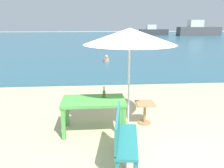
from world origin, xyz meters
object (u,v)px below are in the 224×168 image
object	(u,v)px
swimmer_person	(106,59)
boat_barge	(198,30)
patio_umbrella	(130,36)
bench_teal_center	(123,136)
picnic_table_green	(94,104)
side_table_wood	(145,110)
boat_tanker	(153,31)
beer_bottle_amber	(104,93)

from	to	relation	value
swimmer_person	boat_barge	bearing A→B (deg)	55.55
patio_umbrella	bench_teal_center	size ratio (longest dim) A/B	1.85
picnic_table_green	side_table_wood	size ratio (longest dim) A/B	2.59
patio_umbrella	side_table_wood	xyz separation A→B (m)	(0.41, -0.01, -1.76)
side_table_wood	bench_teal_center	world-z (taller)	bench_teal_center
swimmer_person	boat_tanker	xyz separation A→B (m)	(10.37, 28.49, 0.53)
boat_barge	boat_tanker	bearing A→B (deg)	163.82
picnic_table_green	side_table_wood	distance (m)	1.31
picnic_table_green	beer_bottle_amber	world-z (taller)	beer_bottle_amber
patio_umbrella	boat_barge	bearing A→B (deg)	62.76
bench_teal_center	boat_barge	size ratio (longest dim) A/B	0.16
beer_bottle_amber	bench_teal_center	bearing A→B (deg)	-79.82
bench_teal_center	patio_umbrella	bearing A→B (deg)	78.03
boat_barge	boat_tanker	size ratio (longest dim) A/B	1.43
patio_umbrella	boat_barge	size ratio (longest dim) A/B	0.30
boat_tanker	picnic_table_green	bearing A→B (deg)	-106.59
picnic_table_green	boat_barge	bearing A→B (deg)	61.90
patio_umbrella	boat_tanker	world-z (taller)	patio_umbrella
picnic_table_green	swimmer_person	xyz separation A→B (m)	(0.79, 8.96, -0.41)
patio_umbrella	bench_teal_center	world-z (taller)	patio_umbrella
side_table_wood	swimmer_person	distance (m)	8.67
beer_bottle_amber	bench_teal_center	xyz separation A→B (m)	(0.26, -1.42, -0.31)
boat_barge	patio_umbrella	bearing A→B (deg)	-117.24
picnic_table_green	patio_umbrella	xyz separation A→B (m)	(0.83, 0.31, 1.47)
bench_teal_center	boat_barge	xyz separation A→B (m)	(18.31, 36.51, 0.53)
swimmer_person	patio_umbrella	bearing A→B (deg)	-89.70
side_table_wood	boat_tanker	size ratio (longest dim) A/B	0.10
side_table_wood	boat_barge	size ratio (longest dim) A/B	0.07
swimmer_person	boat_barge	size ratio (longest dim) A/B	0.05
bench_teal_center	boat_tanker	bearing A→B (deg)	74.61
boat_barge	bench_teal_center	bearing A→B (deg)	-116.64
bench_teal_center	swimmer_person	bearing A→B (deg)	88.38
side_table_wood	boat_barge	bearing A→B (deg)	63.30
boat_tanker	boat_barge	bearing A→B (deg)	-16.18
picnic_table_green	beer_bottle_amber	xyz separation A→B (m)	(0.24, 0.15, 0.20)
patio_umbrella	swimmer_person	size ratio (longest dim) A/B	5.61
patio_umbrella	side_table_wood	world-z (taller)	patio_umbrella
side_table_wood	bench_teal_center	xyz separation A→B (m)	(-0.74, -1.58, 0.19)
bench_teal_center	swimmer_person	size ratio (longest dim) A/B	3.03
beer_bottle_amber	patio_umbrella	bearing A→B (deg)	15.32
side_table_wood	boat_tanker	world-z (taller)	boat_tanker
picnic_table_green	beer_bottle_amber	bearing A→B (deg)	31.12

